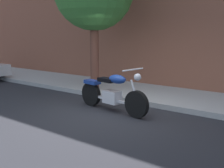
# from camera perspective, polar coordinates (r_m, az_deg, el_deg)

# --- Properties ---
(ground_plane) EXTENTS (60.00, 60.00, 0.00)m
(ground_plane) POSITION_cam_1_polar(r_m,az_deg,el_deg) (6.71, -1.28, -6.46)
(ground_plane) COLOR #28282D
(sidewalk) EXTENTS (23.48, 2.41, 0.14)m
(sidewalk) POSITION_cam_1_polar(r_m,az_deg,el_deg) (8.73, 9.09, -2.20)
(sidewalk) COLOR #ACACAC
(sidewalk) RESTS_ON ground
(motorcycle) EXTENTS (2.24, 0.72, 1.14)m
(motorcycle) POSITION_cam_1_polar(r_m,az_deg,el_deg) (6.96, 0.01, -1.91)
(motorcycle) COLOR black
(motorcycle) RESTS_ON ground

